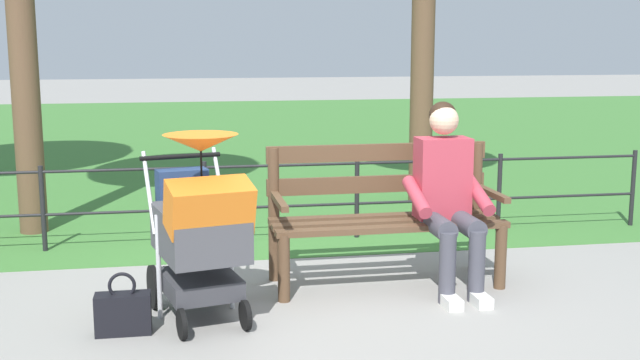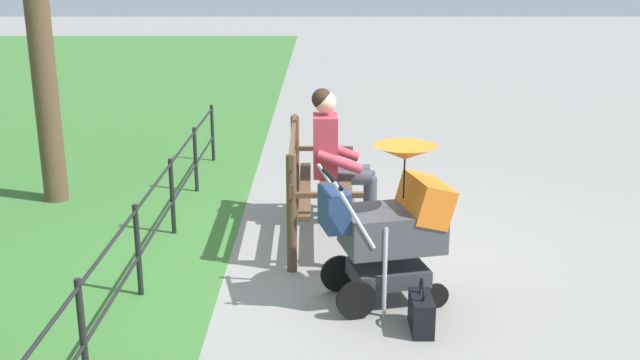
% 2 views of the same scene
% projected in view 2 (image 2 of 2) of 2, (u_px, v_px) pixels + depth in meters
% --- Properties ---
extents(ground_plane, '(60.00, 60.00, 0.00)m').
position_uv_depth(ground_plane, '(326.00, 261.00, 6.04)').
color(ground_plane, gray).
extents(park_bench, '(1.61, 0.62, 0.96)m').
position_uv_depth(park_bench, '(312.00, 181.00, 6.42)').
color(park_bench, brown).
rests_on(park_bench, ground).
extents(person_on_bench, '(0.54, 0.74, 1.28)m').
position_uv_depth(person_on_bench, '(337.00, 153.00, 6.75)').
color(person_on_bench, '#42424C').
rests_on(person_on_bench, ground).
extents(stroller, '(0.68, 0.97, 1.15)m').
position_uv_depth(stroller, '(393.00, 223.00, 5.17)').
color(stroller, black).
rests_on(stroller, ground).
extents(handbag, '(0.32, 0.14, 0.37)m').
position_uv_depth(handbag, '(421.00, 312.00, 4.86)').
color(handbag, black).
rests_on(handbag, ground).
extents(park_fence, '(6.49, 0.04, 0.70)m').
position_uv_depth(park_fence, '(156.00, 213.00, 5.92)').
color(park_fence, black).
rests_on(park_fence, ground).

